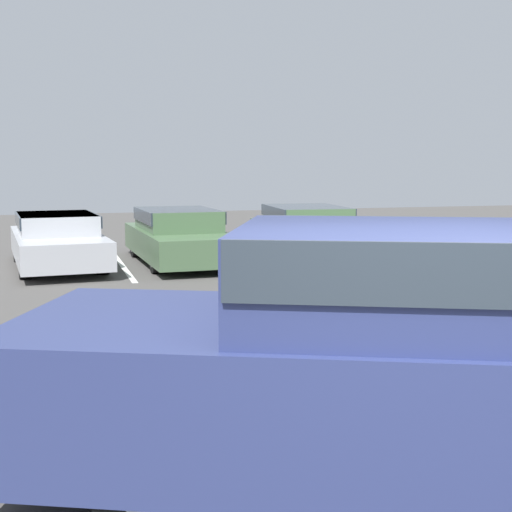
{
  "coord_description": "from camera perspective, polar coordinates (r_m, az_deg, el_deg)",
  "views": [
    {
      "loc": [
        -2.06,
        -3.44,
        2.28
      ],
      "look_at": [
        0.7,
        6.01,
        1.0
      ],
      "focal_mm": 50.0,
      "sensor_mm": 36.0,
      "label": 1
    }
  ],
  "objects": [
    {
      "name": "parked_sedan_b",
      "position": [
        16.45,
        -6.22,
        1.72
      ],
      "size": [
        1.96,
        4.82,
        1.24
      ],
      "rotation": [
        0.0,
        0.0,
        -1.54
      ],
      "color": "#4C6B47",
      "rests_on": "ground_plane"
    },
    {
      "name": "parked_sedan_a",
      "position": [
        16.22,
        -15.61,
        1.34
      ],
      "size": [
        2.15,
        4.76,
        1.19
      ],
      "rotation": [
        0.0,
        0.0,
        -1.49
      ],
      "color": "#B7BABF",
      "rests_on": "ground_plane"
    },
    {
      "name": "wheel_stop_curb",
      "position": [
        19.25,
        -4.72,
        0.81
      ],
      "size": [
        1.73,
        0.2,
        0.14
      ],
      "primitive_type": "cube",
      "color": "#B7B2A8",
      "rests_on": "ground_plane"
    },
    {
      "name": "parked_sedan_c",
      "position": [
        17.19,
        4.09,
        2.04
      ],
      "size": [
        2.2,
        4.92,
        1.26
      ],
      "rotation": [
        0.0,
        0.0,
        -1.65
      ],
      "color": "#4C6B47",
      "rests_on": "ground_plane"
    },
    {
      "name": "stall_stripe_b",
      "position": [
        16.24,
        -10.63,
        -0.77
      ],
      "size": [
        0.12,
        4.84,
        0.01
      ],
      "primitive_type": "cube",
      "color": "white",
      "rests_on": "ground_plane"
    },
    {
      "name": "pickup_truck",
      "position": [
        5.1,
        14.34,
        -8.37
      ],
      "size": [
        6.22,
        4.21,
        1.86
      ],
      "rotation": [
        0.0,
        0.0,
        -0.41
      ],
      "color": "navy",
      "rests_on": "ground_plane"
    },
    {
      "name": "stall_stripe_d",
      "position": [
        17.74,
        8.22,
        -0.03
      ],
      "size": [
        0.12,
        4.84,
        0.01
      ],
      "primitive_type": "cube",
      "color": "white",
      "rests_on": "ground_plane"
    },
    {
      "name": "stall_stripe_c",
      "position": [
        16.76,
        -0.78,
        -0.39
      ],
      "size": [
        0.12,
        4.84,
        0.01
      ],
      "primitive_type": "cube",
      "color": "white",
      "rests_on": "ground_plane"
    }
  ]
}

